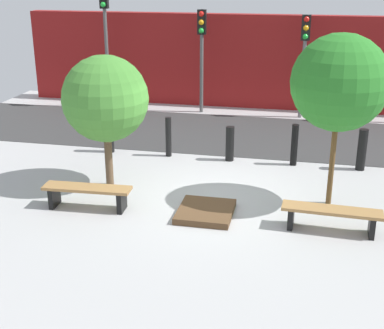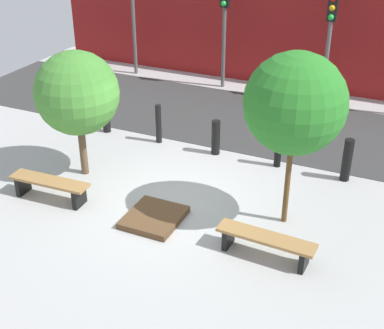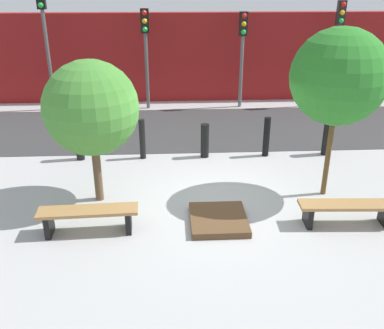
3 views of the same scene
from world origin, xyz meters
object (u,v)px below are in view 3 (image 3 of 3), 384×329
traffic_light_west (44,26)px  planter_bed (218,219)px  bollard_right (266,137)px  traffic_light_east (338,35)px  traffic_light_mid_west (146,41)px  bench_left (88,216)px  bollard_far_right (327,136)px  tree_behind_right_bench (339,77)px  bollard_left (142,139)px  bench_right (348,209)px  bollard_center (205,141)px  bollard_far_left (79,140)px  tree_behind_left_bench (91,108)px  traffic_light_mid_east (243,42)px

traffic_light_west → planter_bed: bearing=-58.0°
bollard_right → traffic_light_east: traffic_light_east is taller
traffic_light_west → traffic_light_mid_west: 3.32m
planter_bed → traffic_light_west: traffic_light_west is taller
planter_bed → traffic_light_east: 9.61m
bench_left → bollard_far_right: size_ratio=1.78×
tree_behind_right_bench → bollard_far_right: 3.09m
bollard_left → bollard_far_right: bollard_left is taller
traffic_light_mid_west → traffic_light_west: bearing=180.0°
bench_right → bollard_center: (-2.39, 3.46, 0.12)m
planter_bed → bollard_left: bearing=116.0°
bollard_far_left → bollard_center: (3.19, 0.00, -0.09)m
tree_behind_left_bench → bollard_left: (0.80, 2.20, -1.46)m
traffic_light_east → traffic_light_mid_east: bearing=-180.0°
tree_behind_right_bench → bollard_right: 3.08m
bench_left → tree_behind_right_bench: 5.41m
tree_behind_right_bench → traffic_light_mid_east: 6.86m
tree_behind_right_bench → bollard_far_left: (-5.58, 2.20, -2.00)m
traffic_light_mid_east → traffic_light_mid_west: bearing=180.0°
planter_bed → tree_behind_right_bench: (2.39, 1.07, 2.46)m
bench_left → tree_behind_right_bench: bearing=12.2°
bollard_right → traffic_light_east: size_ratio=0.29×
tree_behind_right_bench → traffic_light_mid_west: tree_behind_right_bench is taller
bollard_far_right → traffic_light_mid_east: size_ratio=0.31×
bench_right → traffic_light_west: (-7.32, 8.08, 2.49)m
traffic_light_mid_west → traffic_light_mid_east: (3.29, -0.00, -0.07)m
tree_behind_right_bench → bollard_far_right: (0.80, 2.20, -2.02)m
traffic_light_mid_west → traffic_light_east: traffic_light_east is taller
planter_bed → bollard_right: size_ratio=1.14×
bollard_far_left → bollard_left: bearing=0.0°
bench_left → bollard_far_left: size_ratio=1.71×
bollard_far_left → bollard_far_right: size_ratio=1.04×
bench_left → bollard_right: size_ratio=1.74×
planter_bed → bollard_far_right: size_ratio=1.17×
bench_left → bollard_right: (3.99, 3.46, 0.18)m
bollard_left → traffic_light_mid_west: traffic_light_mid_west is taller
bollard_center → traffic_light_mid_east: traffic_light_mid_east is taller
planter_bed → traffic_light_mid_east: bearing=78.2°
bollard_far_right → traffic_light_mid_east: traffic_light_mid_east is taller
traffic_light_east → traffic_light_mid_west: bearing=-180.0°
traffic_light_west → traffic_light_mid_east: bearing=-0.0°
traffic_light_mid_east → traffic_light_east: (3.29, 0.00, 0.23)m
tree_behind_right_bench → traffic_light_mid_west: size_ratio=1.03×
traffic_light_east → bollard_far_right: bearing=-110.7°
bench_right → bollard_far_left: (-5.58, 3.46, 0.20)m
traffic_light_mid_west → bollard_right: bearing=-55.0°
bench_right → tree_behind_left_bench: 5.21m
bench_right → traffic_light_mid_east: 8.34m
bollard_far_left → traffic_light_west: traffic_light_west is taller
bollard_center → bollard_far_left: bearing=180.0°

